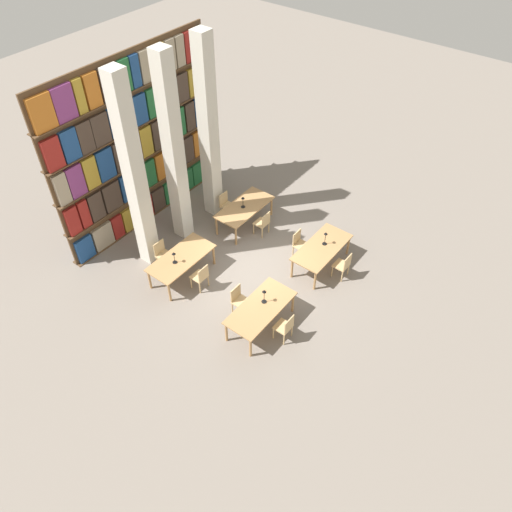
{
  "coord_description": "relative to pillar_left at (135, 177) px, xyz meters",
  "views": [
    {
      "loc": [
        -8.24,
        -6.51,
        10.75
      ],
      "look_at": [
        0.0,
        -0.15,
        0.67
      ],
      "focal_mm": 35.0,
      "sensor_mm": 36.0,
      "label": 1
    }
  ],
  "objects": [
    {
      "name": "chair_7",
      "position": [
        3.0,
        -0.54,
        -2.53
      ],
      "size": [
        0.42,
        0.4,
        0.87
      ],
      "rotation": [
        0.0,
        0.0,
        3.14
      ],
      "color": "tan",
      "rests_on": "ground_plane"
    },
    {
      "name": "reading_table_1",
      "position": [
        2.92,
        -4.31,
        -2.33
      ],
      "size": [
        2.04,
        0.96,
        0.75
      ],
      "color": "tan",
      "rests_on": "ground_plane"
    },
    {
      "name": "bookshelf_bank",
      "position": [
        1.48,
        1.54,
        -0.3
      ],
      "size": [
        6.2,
        0.35,
        5.5
      ],
      "color": "brown",
      "rests_on": "ground_plane"
    },
    {
      "name": "ground_plane",
      "position": [
        1.48,
        -2.81,
        -3.0
      ],
      "size": [
        40.0,
        40.0,
        0.0
      ],
      "primitive_type": "plane",
      "color": "gray"
    },
    {
      "name": "reading_table_3",
      "position": [
        3.01,
        -1.31,
        -2.33
      ],
      "size": [
        2.04,
        0.96,
        0.75
      ],
      "color": "tan",
      "rests_on": "ground_plane"
    },
    {
      "name": "desk_lamp_2",
      "position": [
        -0.2,
        -1.34,
        -1.99
      ],
      "size": [
        0.14,
        0.14,
        0.4
      ],
      "color": "black",
      "rests_on": "reading_table_2"
    },
    {
      "name": "desk_lamp_3",
      "position": [
        2.96,
        -1.29,
        -1.98
      ],
      "size": [
        0.14,
        0.14,
        0.41
      ],
      "color": "black",
      "rests_on": "reading_table_3"
    },
    {
      "name": "desk_lamp_1",
      "position": [
        3.07,
        -4.3,
        -1.94
      ],
      "size": [
        0.14,
        0.14,
        0.46
      ],
      "color": "black",
      "rests_on": "reading_table_1"
    },
    {
      "name": "desk_lamp_0",
      "position": [
        0.18,
        -4.23,
        -1.94
      ],
      "size": [
        0.14,
        0.14,
        0.46
      ],
      "color": "black",
      "rests_on": "reading_table_0"
    },
    {
      "name": "chair_6",
      "position": [
        3.0,
        -2.07,
        -2.53
      ],
      "size": [
        0.42,
        0.4,
        0.87
      ],
      "color": "tan",
      "rests_on": "ground_plane"
    },
    {
      "name": "chair_4",
      "position": [
        0.03,
        -2.09,
        -2.53
      ],
      "size": [
        0.42,
        0.4,
        0.87
      ],
      "color": "tan",
      "rests_on": "ground_plane"
    },
    {
      "name": "reading_table_2",
      "position": [
        0.06,
        -1.33,
        -2.33
      ],
      "size": [
        2.04,
        0.96,
        0.75
      ],
      "color": "tan",
      "rests_on": "ground_plane"
    },
    {
      "name": "pillar_right",
      "position": [
        2.97,
        0.0,
        0.0
      ],
      "size": [
        0.45,
        0.45,
        6.0
      ],
      "color": "silver",
      "rests_on": "ground_plane"
    },
    {
      "name": "pillar_center",
      "position": [
        1.48,
        0.0,
        0.0
      ],
      "size": [
        0.45,
        0.45,
        6.0
      ],
      "color": "silver",
      "rests_on": "ground_plane"
    },
    {
      "name": "chair_5",
      "position": [
        0.03,
        -0.56,
        -2.53
      ],
      "size": [
        0.42,
        0.4,
        0.87
      ],
      "rotation": [
        0.0,
        0.0,
        3.14
      ],
      "color": "tan",
      "rests_on": "ground_plane"
    },
    {
      "name": "chair_0",
      "position": [
        0.02,
        -5.04,
        -2.53
      ],
      "size": [
        0.42,
        0.4,
        0.87
      ],
      "color": "tan",
      "rests_on": "ground_plane"
    },
    {
      "name": "pillar_left",
      "position": [
        0.0,
        0.0,
        0.0
      ],
      "size": [
        0.45,
        0.45,
        6.0
      ],
      "color": "silver",
      "rests_on": "ground_plane"
    },
    {
      "name": "chair_1",
      "position": [
        0.02,
        -3.51,
        -2.53
      ],
      "size": [
        0.42,
        0.4,
        0.87
      ],
      "rotation": [
        0.0,
        0.0,
        3.14
      ],
      "color": "tan",
      "rests_on": "ground_plane"
    },
    {
      "name": "reading_table_0",
      "position": [
        -0.03,
        -4.27,
        -2.33
      ],
      "size": [
        2.04,
        0.96,
        0.75
      ],
      "color": "tan",
      "rests_on": "ground_plane"
    },
    {
      "name": "chair_3",
      "position": [
        2.9,
        -3.54,
        -2.53
      ],
      "size": [
        0.42,
        0.4,
        0.87
      ],
      "rotation": [
        0.0,
        0.0,
        3.14
      ],
      "color": "tan",
      "rests_on": "ground_plane"
    },
    {
      "name": "chair_2",
      "position": [
        2.9,
        -5.07,
        -2.53
      ],
      "size": [
        0.42,
        0.4,
        0.87
      ],
      "color": "tan",
      "rests_on": "ground_plane"
    }
  ]
}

